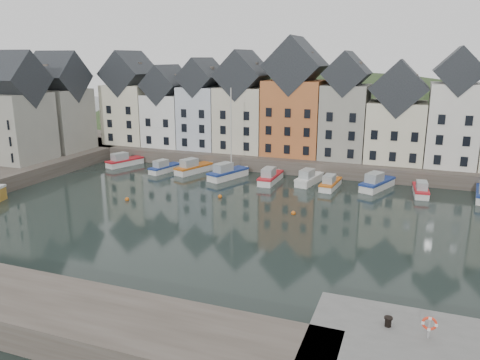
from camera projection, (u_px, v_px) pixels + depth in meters
The scene contains 17 objects.
ground at pixel (225, 222), 48.65m from camera, with size 260.00×260.00×0.00m, color black.
far_quay at pixel (296, 157), 75.55m from camera, with size 90.00×16.00×2.00m, color #484037.
hillside at pixel (322, 218), 103.90m from camera, with size 153.60×70.40×64.00m.
far_terrace at pixel (315, 110), 70.64m from camera, with size 72.37×8.16×17.78m.
left_terrace at pixel (39, 110), 70.87m from camera, with size 7.65×17.00×15.69m.
mooring_buoys at pixel (211, 203), 54.80m from camera, with size 20.50×5.50×0.50m.
boat_a at pixel (124, 161), 73.92m from camera, with size 3.88×6.43×2.36m.
boat_b at pixel (164, 168), 69.90m from camera, with size 2.97×5.79×2.13m.
boat_c at pixel (193, 168), 69.39m from camera, with size 4.00×6.67×2.45m.
boat_d at pixel (227, 173), 66.09m from camera, with size 4.35×7.03×12.86m.
boat_e at pixel (270, 177), 64.03m from camera, with size 1.97×6.29×2.41m.
boat_f at pixel (309, 179), 63.43m from camera, with size 2.93×6.29×2.32m.
boat_g at pixel (330, 184), 61.12m from camera, with size 2.20×5.72×2.15m.
boat_h at pixel (377, 183), 60.77m from camera, with size 4.28×6.92×2.54m.
boat_i at pixel (421, 190), 58.21m from camera, with size 2.10×5.54×2.08m.
mooring_bollard at pixel (388, 321), 26.21m from camera, with size 0.48×0.48×0.56m.
life_ring_post at pixel (429, 324), 24.94m from camera, with size 0.80×0.17×1.30m.
Camera 1 is at (17.60, -42.44, 16.65)m, focal length 35.00 mm.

